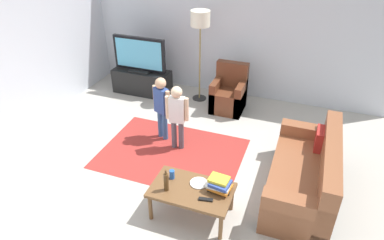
{
  "coord_description": "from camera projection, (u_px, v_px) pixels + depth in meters",
  "views": [
    {
      "loc": [
        1.52,
        -3.5,
        3.31
      ],
      "look_at": [
        0.0,
        0.6,
        0.65
      ],
      "focal_mm": 32.27,
      "sensor_mm": 36.0,
      "label": 1
    }
  ],
  "objects": [
    {
      "name": "ground",
      "position": [
        178.0,
        179.0,
        4.98
      ],
      "size": [
        7.8,
        7.8,
        0.0
      ],
      "primitive_type": "plane",
      "color": "#B2ADA3"
    },
    {
      "name": "wall_back",
      "position": [
        235.0,
        29.0,
        6.67
      ],
      "size": [
        6.0,
        0.12,
        2.7
      ],
      "primitive_type": "cube",
      "color": "silver",
      "rests_on": "ground"
    },
    {
      "name": "area_rug",
      "position": [
        172.0,
        153.0,
        5.49
      ],
      "size": [
        2.2,
        1.6,
        0.01
      ],
      "primitive_type": "cube",
      "color": "#9E2D28",
      "rests_on": "ground"
    },
    {
      "name": "tv_stand",
      "position": [
        142.0,
        82.0,
        7.2
      ],
      "size": [
        1.2,
        0.44,
        0.5
      ],
      "color": "black",
      "rests_on": "ground"
    },
    {
      "name": "tv",
      "position": [
        139.0,
        55.0,
        6.87
      ],
      "size": [
        1.1,
        0.28,
        0.71
      ],
      "color": "black",
      "rests_on": "tv_stand"
    },
    {
      "name": "couch",
      "position": [
        308.0,
        177.0,
        4.57
      ],
      "size": [
        0.8,
        1.8,
        0.86
      ],
      "color": "brown",
      "rests_on": "ground"
    },
    {
      "name": "armchair",
      "position": [
        229.0,
        95.0,
        6.59
      ],
      "size": [
        0.6,
        0.6,
        0.9
      ],
      "color": "brown",
      "rests_on": "ground"
    },
    {
      "name": "floor_lamp",
      "position": [
        200.0,
        24.0,
        6.29
      ],
      "size": [
        0.36,
        0.36,
        1.78
      ],
      "color": "#262626",
      "rests_on": "ground"
    },
    {
      "name": "child_near_tv",
      "position": [
        162.0,
        103.0,
        5.54
      ],
      "size": [
        0.35,
        0.21,
        1.1
      ],
      "color": "#33598C",
      "rests_on": "ground"
    },
    {
      "name": "child_center",
      "position": [
        177.0,
        112.0,
        5.3
      ],
      "size": [
        0.36,
        0.18,
        1.09
      ],
      "color": "#4C4C59",
      "rests_on": "ground"
    },
    {
      "name": "coffee_table",
      "position": [
        192.0,
        192.0,
        4.21
      ],
      "size": [
        1.0,
        0.6,
        0.42
      ],
      "color": "brown",
      "rests_on": "ground"
    },
    {
      "name": "book_stack",
      "position": [
        220.0,
        185.0,
        4.13
      ],
      "size": [
        0.3,
        0.26,
        0.17
      ],
      "color": "black",
      "rests_on": "coffee_table"
    },
    {
      "name": "bottle",
      "position": [
        166.0,
        182.0,
        4.11
      ],
      "size": [
        0.06,
        0.06,
        0.3
      ],
      "color": "#4C3319",
      "rests_on": "coffee_table"
    },
    {
      "name": "tv_remote",
      "position": [
        206.0,
        199.0,
        4.02
      ],
      "size": [
        0.18,
        0.08,
        0.02
      ],
      "primitive_type": "cube",
      "rotation": [
        0.0,
        0.0,
        0.18
      ],
      "color": "black",
      "rests_on": "coffee_table"
    },
    {
      "name": "soda_can",
      "position": [
        172.0,
        174.0,
        4.32
      ],
      "size": [
        0.07,
        0.07,
        0.12
      ],
      "primitive_type": "cylinder",
      "color": "#2659B2",
      "rests_on": "coffee_table"
    },
    {
      "name": "plate",
      "position": [
        199.0,
        183.0,
        4.26
      ],
      "size": [
        0.22,
        0.22,
        0.02
      ],
      "color": "white",
      "rests_on": "coffee_table"
    }
  ]
}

